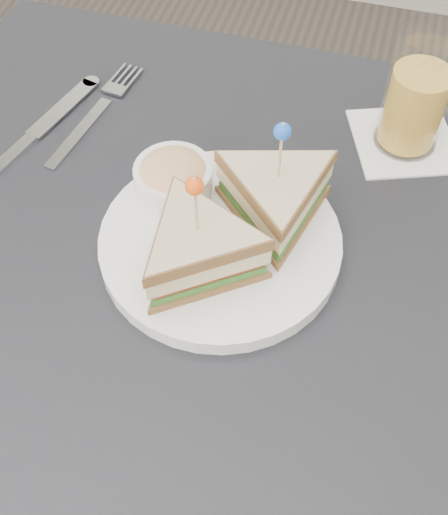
# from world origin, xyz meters

# --- Properties ---
(ground_plane) EXTENTS (3.50, 3.50, 0.00)m
(ground_plane) POSITION_xyz_m (0.00, 0.00, 0.00)
(ground_plane) COLOR #3F3833
(table) EXTENTS (0.80, 0.80, 0.75)m
(table) POSITION_xyz_m (0.00, 0.00, 0.67)
(table) COLOR black
(table) RESTS_ON ground
(plate_meal) EXTENTS (0.27, 0.27, 0.14)m
(plate_meal) POSITION_xyz_m (-0.00, 0.06, 0.79)
(plate_meal) COLOR white
(plate_meal) RESTS_ON table
(cutlery_fork) EXTENTS (0.05, 0.19, 0.01)m
(cutlery_fork) POSITION_xyz_m (-0.20, 0.21, 0.75)
(cutlery_fork) COLOR #B5BAC0
(cutlery_fork) RESTS_ON table
(cutlery_knife) EXTENTS (0.07, 0.20, 0.01)m
(cutlery_knife) POSITION_xyz_m (-0.25, 0.16, 0.75)
(cutlery_knife) COLOR silver
(cutlery_knife) RESTS_ON table
(drink_set) EXTENTS (0.14, 0.14, 0.14)m
(drink_set) POSITION_xyz_m (0.15, 0.26, 0.81)
(drink_set) COLOR white
(drink_set) RESTS_ON table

